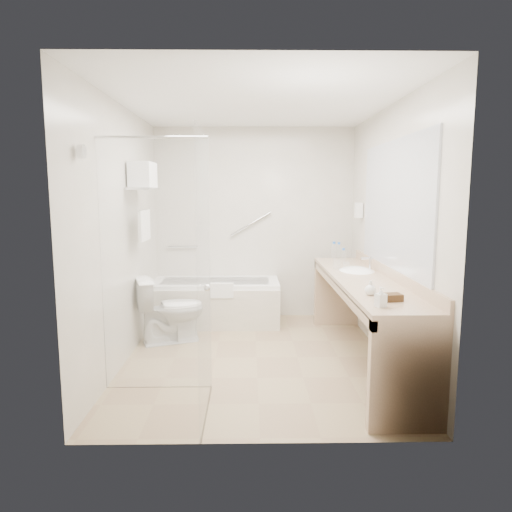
{
  "coord_description": "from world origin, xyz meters",
  "views": [
    {
      "loc": [
        -0.07,
        -4.44,
        1.67
      ],
      "look_at": [
        0.0,
        0.3,
        1.0
      ],
      "focal_mm": 32.0,
      "sensor_mm": 36.0,
      "label": 1
    }
  ],
  "objects_px": {
    "bathtub": "(216,302)",
    "vanity_counter": "(362,299)",
    "water_bottle_left": "(343,257)",
    "toilet": "(171,310)",
    "amenity_basket": "(391,297)"
  },
  "relations": [
    {
      "from": "bathtub",
      "to": "toilet",
      "type": "bearing_deg",
      "value": -121.94
    },
    {
      "from": "vanity_counter",
      "to": "amenity_basket",
      "type": "height_order",
      "value": "vanity_counter"
    },
    {
      "from": "vanity_counter",
      "to": "toilet",
      "type": "height_order",
      "value": "vanity_counter"
    },
    {
      "from": "amenity_basket",
      "to": "toilet",
      "type": "bearing_deg",
      "value": 140.55
    },
    {
      "from": "vanity_counter",
      "to": "water_bottle_left",
      "type": "distance_m",
      "value": 0.9
    },
    {
      "from": "toilet",
      "to": "amenity_basket",
      "type": "height_order",
      "value": "amenity_basket"
    },
    {
      "from": "vanity_counter",
      "to": "bathtub",
      "type": "bearing_deg",
      "value": 137.65
    },
    {
      "from": "toilet",
      "to": "water_bottle_left",
      "type": "xyz_separation_m",
      "value": [
        1.96,
        0.18,
        0.57
      ]
    },
    {
      "from": "water_bottle_left",
      "to": "toilet",
      "type": "bearing_deg",
      "value": -174.7
    },
    {
      "from": "bathtub",
      "to": "vanity_counter",
      "type": "height_order",
      "value": "vanity_counter"
    },
    {
      "from": "bathtub",
      "to": "water_bottle_left",
      "type": "relative_size",
      "value": 8.74
    },
    {
      "from": "bathtub",
      "to": "amenity_basket",
      "type": "xyz_separation_m",
      "value": [
        1.5,
        -2.33,
        0.6
      ]
    },
    {
      "from": "bathtub",
      "to": "vanity_counter",
      "type": "xyz_separation_m",
      "value": [
        1.52,
        -1.39,
        0.36
      ]
    },
    {
      "from": "amenity_basket",
      "to": "water_bottle_left",
      "type": "bearing_deg",
      "value": 89.8
    },
    {
      "from": "bathtub",
      "to": "vanity_counter",
      "type": "relative_size",
      "value": 0.59
    }
  ]
}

